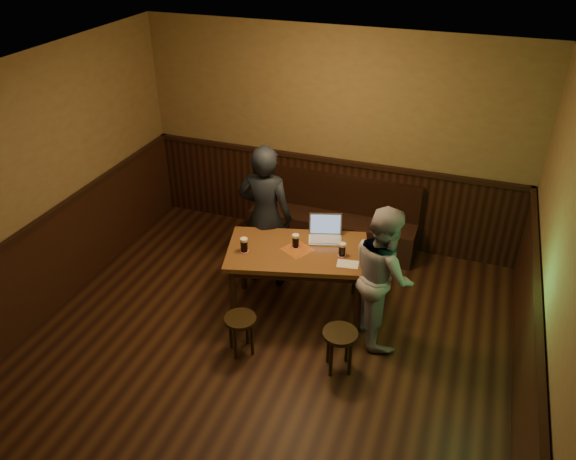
# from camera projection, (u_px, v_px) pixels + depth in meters

# --- Properties ---
(room) EXTENTS (5.04, 6.04, 2.84)m
(room) POSITION_uv_depth(u_px,v_px,m) (247.00, 271.00, 4.99)
(room) COLOR black
(room) RESTS_ON ground
(bench) EXTENTS (2.20, 0.50, 0.95)m
(bench) POSITION_uv_depth(u_px,v_px,m) (333.00, 224.00, 7.46)
(bench) COLOR black
(bench) RESTS_ON ground
(pub_table) EXTENTS (1.67, 1.21, 0.81)m
(pub_table) POSITION_uv_depth(u_px,v_px,m) (297.00, 258.00, 6.08)
(pub_table) COLOR #543918
(pub_table) RESTS_ON ground
(stool_left) EXTENTS (0.35, 0.35, 0.44)m
(stool_left) POSITION_uv_depth(u_px,v_px,m) (241.00, 324.00, 5.66)
(stool_left) COLOR black
(stool_left) RESTS_ON ground
(stool_right) EXTENTS (0.45, 0.45, 0.47)m
(stool_right) POSITION_uv_depth(u_px,v_px,m) (340.00, 340.00, 5.44)
(stool_right) COLOR black
(stool_right) RESTS_ON ground
(pint_left) EXTENTS (0.10, 0.10, 0.16)m
(pint_left) POSITION_uv_depth(u_px,v_px,m) (244.00, 245.00, 5.95)
(pint_left) COLOR maroon
(pint_left) RESTS_ON pub_table
(pint_mid) EXTENTS (0.10, 0.10, 0.15)m
(pint_mid) POSITION_uv_depth(u_px,v_px,m) (296.00, 241.00, 6.03)
(pint_mid) COLOR maroon
(pint_mid) RESTS_ON pub_table
(pint_right) EXTENTS (0.10, 0.10, 0.15)m
(pint_right) POSITION_uv_depth(u_px,v_px,m) (342.00, 250.00, 5.88)
(pint_right) COLOR maroon
(pint_right) RESTS_ON pub_table
(laptop) EXTENTS (0.43, 0.38, 0.26)m
(laptop) POSITION_uv_depth(u_px,v_px,m) (325.00, 233.00, 6.20)
(laptop) COLOR silver
(laptop) RESTS_ON pub_table
(menu) EXTENTS (0.24, 0.18, 0.00)m
(menu) POSITION_uv_depth(u_px,v_px,m) (348.00, 264.00, 5.79)
(menu) COLOR silver
(menu) RESTS_ON pub_table
(person_suit) EXTENTS (0.66, 0.45, 1.77)m
(person_suit) POSITION_uv_depth(u_px,v_px,m) (265.00, 217.00, 6.46)
(person_suit) COLOR black
(person_suit) RESTS_ON ground
(person_grey) EXTENTS (0.87, 0.94, 1.54)m
(person_grey) POSITION_uv_depth(u_px,v_px,m) (383.00, 275.00, 5.68)
(person_grey) COLOR #96969B
(person_grey) RESTS_ON ground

